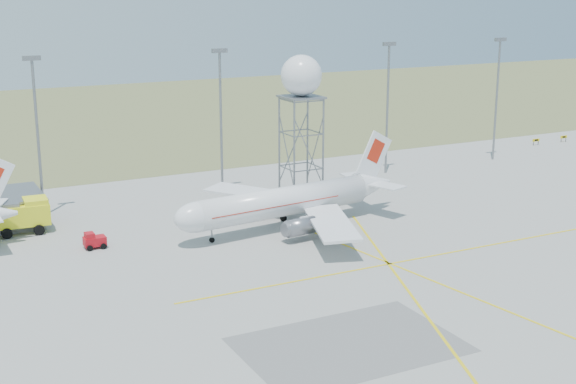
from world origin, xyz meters
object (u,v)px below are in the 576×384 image
fire_truck (7,218)px  baggage_tug (94,242)px  airliner_main (286,202)px  radar_tower (301,120)px

fire_truck → baggage_tug: 12.72m
airliner_main → fire_truck: 33.41m
radar_tower → baggage_tug: (-30.61, -7.56, -10.51)m
airliner_main → fire_truck: size_ratio=3.02×
radar_tower → fire_truck: 39.65m
baggage_tug → radar_tower: bearing=14.5°
airliner_main → fire_truck: airliner_main is taller
radar_tower → baggage_tug: radar_tower is taller
airliner_main → radar_tower: (7.71, 10.58, 7.92)m
fire_truck → baggage_tug: (7.87, -9.91, -1.26)m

